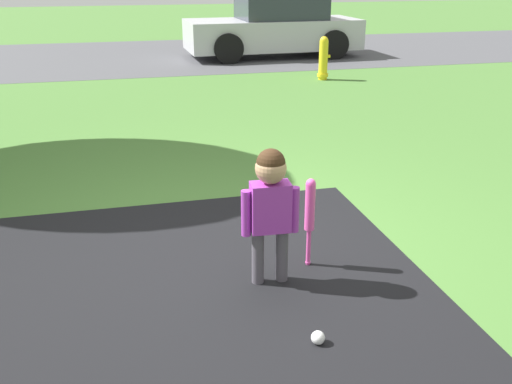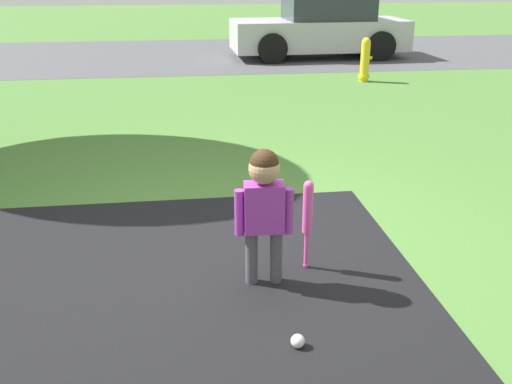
% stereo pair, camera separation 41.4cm
% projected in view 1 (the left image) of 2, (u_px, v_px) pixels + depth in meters
% --- Properties ---
extents(ground_plane, '(60.00, 60.00, 0.00)m').
position_uv_depth(ground_plane, '(222.00, 248.00, 4.45)').
color(ground_plane, '#477533').
extents(street_strip, '(40.00, 6.00, 0.01)m').
position_uv_depth(street_strip, '(143.00, 56.00, 13.91)').
color(street_strip, '#4C4C51').
rests_on(street_strip, ground).
extents(child, '(0.39, 0.21, 0.97)m').
position_uv_depth(child, '(271.00, 198.00, 3.75)').
color(child, '#4C4751').
rests_on(child, ground).
extents(baseball_bat, '(0.07, 0.07, 0.68)m').
position_uv_depth(baseball_bat, '(310.00, 210.00, 4.04)').
color(baseball_bat, '#E54CA5').
rests_on(baseball_bat, ground).
extents(sports_ball, '(0.08, 0.08, 0.08)m').
position_uv_depth(sports_ball, '(318.00, 338.00, 3.31)').
color(sports_ball, white).
rests_on(sports_ball, ground).
extents(fire_hydrant, '(0.24, 0.21, 0.81)m').
position_uv_depth(fire_hydrant, '(323.00, 59.00, 10.87)').
color(fire_hydrant, yellow).
rests_on(fire_hydrant, ground).
extents(parked_car, '(4.12, 1.90, 1.38)m').
position_uv_depth(parked_car, '(274.00, 29.00, 13.59)').
color(parked_car, '#B7B7BC').
rests_on(parked_car, ground).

